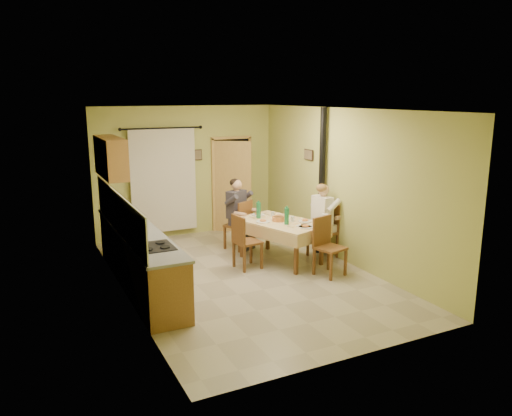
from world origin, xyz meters
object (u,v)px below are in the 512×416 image
chair_right (323,242)px  man_right (324,212)px  dining_table (281,241)px  chair_left (247,252)px  chair_near (329,258)px  man_far (238,206)px  stove_flue (321,201)px  chair_far (238,235)px

chair_right → man_right: (-0.02, -0.00, 0.59)m
dining_table → man_right: bearing=-28.1°
chair_left → chair_near: bearing=43.5°
man_far → stove_flue: stove_flue is taller
dining_table → chair_far: (-0.40, 1.04, -0.09)m
chair_left → man_far: 1.32m
dining_table → chair_near: size_ratio=1.84×
chair_right → chair_left: (-1.58, 0.05, -0.00)m
chair_left → dining_table: bearing=89.7°
chair_near → chair_right: chair_right is taller
chair_near → chair_right: bearing=-132.9°
chair_right → man_right: man_right is taller
chair_near → man_right: 1.15m
chair_far → man_right: (1.23, -1.17, 0.59)m
man_far → chair_right: bearing=-70.9°
dining_table → chair_right: chair_right is taller
chair_far → chair_left: 1.17m
chair_near → chair_right: size_ratio=0.98×
chair_far → chair_right: chair_right is taller
chair_right → chair_left: chair_right is taller
chair_right → stove_flue: (0.11, 0.28, 0.73)m
dining_table → stove_flue: 1.17m
man_right → dining_table: bearing=74.4°
dining_table → stove_flue: stove_flue is taller
chair_right → stove_flue: 0.79m
chair_far → man_right: size_ratio=0.71×
chair_far → stove_flue: (1.36, -0.89, 0.73)m
chair_near → man_far: man_far is taller
chair_near → man_far: bearing=-84.1°
dining_table → man_far: bearing=92.1°
chair_near → dining_table: bearing=-84.3°
stove_flue → chair_far: bearing=146.7°
dining_table → man_right: size_ratio=1.33×
chair_near → stove_flue: 1.49m
chair_near → chair_left: bearing=-54.8°
chair_far → stove_flue: 1.78m
chair_left → man_right: bearing=81.4°
dining_table → man_far: size_ratio=1.33×
chair_right → man_right: bearing=90.0°
chair_near → stove_flue: (0.58, 1.16, 0.73)m
chair_far → man_right: man_right is taller
chair_far → man_far: man_far is taller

